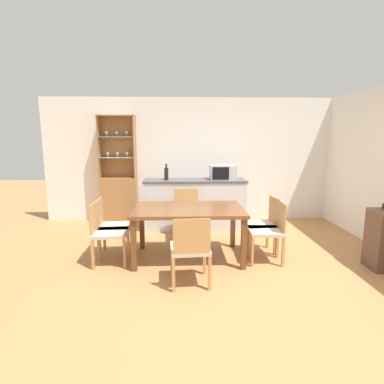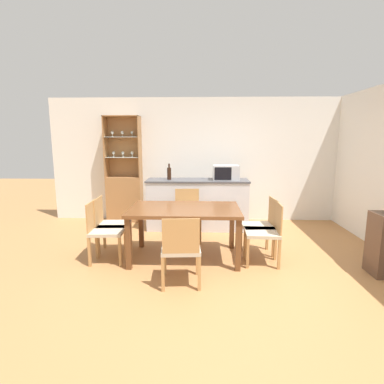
% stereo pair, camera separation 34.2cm
% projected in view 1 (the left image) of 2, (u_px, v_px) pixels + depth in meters
% --- Properties ---
extents(ground_plane, '(18.00, 18.00, 0.00)m').
position_uv_depth(ground_plane, '(225.00, 271.00, 3.95)').
color(ground_plane, '#B27A47').
extents(wall_back, '(6.80, 0.06, 2.55)m').
position_uv_depth(wall_back, '(208.00, 160.00, 6.31)').
color(wall_back, white).
rests_on(wall_back, ground_plane).
extents(kitchen_counter, '(1.92, 0.57, 0.95)m').
position_uv_depth(kitchen_counter, '(195.00, 204.00, 5.75)').
color(kitchen_counter, silver).
rests_on(kitchen_counter, ground_plane).
extents(display_cabinet, '(0.72, 0.32, 2.17)m').
position_uv_depth(display_cabinet, '(119.00, 191.00, 6.18)').
color(display_cabinet, '#A37042').
rests_on(display_cabinet, ground_plane).
extents(dining_table, '(1.56, 0.96, 0.75)m').
position_uv_depth(dining_table, '(188.00, 214.00, 4.28)').
color(dining_table, brown).
rests_on(dining_table, ground_plane).
extents(dining_chair_side_left_far, '(0.48, 0.48, 0.86)m').
position_uv_depth(dining_chair_side_left_far, '(112.00, 226.00, 4.41)').
color(dining_chair_side_left_far, '#C1B299').
rests_on(dining_chair_side_left_far, ground_plane).
extents(dining_chair_head_far, '(0.48, 0.48, 0.86)m').
position_uv_depth(dining_chair_head_far, '(187.00, 214.00, 5.12)').
color(dining_chair_head_far, '#C1B299').
rests_on(dining_chair_head_far, ground_plane).
extents(dining_chair_side_right_far, '(0.48, 0.48, 0.86)m').
position_uv_depth(dining_chair_side_right_far, '(263.00, 224.00, 4.50)').
color(dining_chair_side_right_far, '#C1B299').
rests_on(dining_chair_side_right_far, ground_plane).
extents(dining_chair_side_right_near, '(0.47, 0.47, 0.86)m').
position_uv_depth(dining_chair_side_right_near, '(268.00, 230.00, 4.21)').
color(dining_chair_side_right_near, '#C1B299').
rests_on(dining_chair_side_right_near, ground_plane).
extents(dining_chair_head_near, '(0.48, 0.48, 0.86)m').
position_uv_depth(dining_chair_head_near, '(190.00, 249.00, 3.50)').
color(dining_chair_head_near, '#C1B299').
rests_on(dining_chair_head_near, ground_plane).
extents(dining_chair_side_left_near, '(0.48, 0.48, 0.86)m').
position_uv_depth(dining_chair_side_left_near, '(107.00, 232.00, 4.13)').
color(dining_chair_side_left_near, '#C1B299').
rests_on(dining_chair_side_left_near, ground_plane).
extents(microwave, '(0.48, 0.39, 0.27)m').
position_uv_depth(microwave, '(223.00, 172.00, 5.68)').
color(microwave, '#B7BABF').
rests_on(microwave, kitchen_counter).
extents(wine_bottle, '(0.08, 0.08, 0.30)m').
position_uv_depth(wine_bottle, '(166.00, 173.00, 5.62)').
color(wine_bottle, black).
rests_on(wine_bottle, kitchen_counter).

